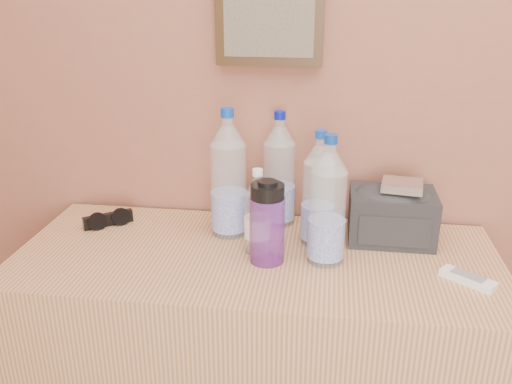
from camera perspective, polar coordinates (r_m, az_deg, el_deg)
picture_frame at (r=1.56m, az=1.40°, el=17.71°), size 0.30×0.03×0.25m
dresser at (r=1.70m, az=-0.00°, el=-18.79°), size 1.30×0.54×0.81m
pet_large_a at (r=1.53m, az=-2.90°, el=1.23°), size 0.10×0.10×0.37m
pet_large_b at (r=1.60m, az=2.43°, el=1.79°), size 0.09×0.09×0.34m
pet_large_c at (r=1.49m, az=6.59°, el=-0.24°), size 0.09×0.09×0.32m
pet_large_d at (r=1.38m, az=7.53°, el=-1.63°), size 0.09×0.09×0.34m
pet_small at (r=1.44m, az=0.17°, el=-2.56°), size 0.07×0.07×0.24m
nalgene_bottle at (r=1.39m, az=1.19°, el=-3.21°), size 0.09×0.09×0.22m
sunglasses at (r=1.69m, az=-15.31°, el=-2.80°), size 0.15×0.13×0.04m
ac_remote at (r=1.43m, az=21.40°, el=-8.52°), size 0.13×0.11×0.02m
toiletry_bag at (r=1.57m, az=14.10°, el=-2.14°), size 0.24×0.17×0.16m
foil_packet at (r=1.52m, az=15.14°, el=0.67°), size 0.12×0.10×0.02m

